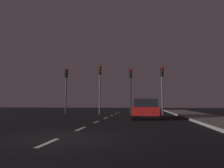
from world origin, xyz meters
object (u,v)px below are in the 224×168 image
(traffic_signal_center_left, at_px, (100,80))
(car_stopped_ahead, at_px, (147,109))
(traffic_signal_center_right, at_px, (130,83))
(traffic_signal_far_left, at_px, (66,82))
(traffic_signal_far_right, at_px, (162,81))

(traffic_signal_center_left, xyz_separation_m, car_stopped_ahead, (4.66, -6.00, -2.75))
(traffic_signal_center_right, bearing_deg, traffic_signal_far_left, 180.00)
(traffic_signal_far_left, bearing_deg, traffic_signal_center_right, -0.00)
(traffic_signal_far_right, distance_m, car_stopped_ahead, 6.74)
(traffic_signal_center_left, relative_size, traffic_signal_center_right, 1.09)
(traffic_signal_far_left, relative_size, car_stopped_ahead, 1.11)
(traffic_signal_far_left, bearing_deg, car_stopped_ahead, -35.96)
(traffic_signal_center_left, bearing_deg, traffic_signal_far_left, -179.99)
(traffic_signal_center_left, relative_size, traffic_signal_far_right, 1.06)
(traffic_signal_far_left, height_order, car_stopped_ahead, traffic_signal_far_left)
(traffic_signal_center_right, bearing_deg, traffic_signal_far_right, 0.01)
(traffic_signal_far_left, relative_size, traffic_signal_center_right, 1.03)
(traffic_signal_center_right, bearing_deg, car_stopped_ahead, -76.24)
(traffic_signal_center_left, relative_size, car_stopped_ahead, 1.17)
(traffic_signal_far_left, distance_m, car_stopped_ahead, 10.54)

